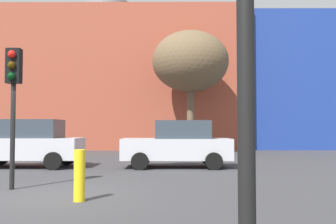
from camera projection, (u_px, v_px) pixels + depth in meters
name	position (u px, v px, depth m)	size (l,w,h in m)	color
ground_plane	(46.00, 196.00, 8.72)	(200.00, 200.00, 0.00)	#38383A
building_backdrop	(106.00, 86.00, 33.21)	(40.17, 12.71, 12.56)	#9E4733
parked_car_1	(27.00, 144.00, 15.19)	(4.39, 2.15, 1.90)	silver
parked_car_2	(178.00, 144.00, 15.16)	(4.29, 2.11, 1.86)	silver
traffic_light_island	(13.00, 85.00, 9.72)	(0.36, 0.36, 3.59)	black
bare_tree_0	(190.00, 62.00, 24.17)	(4.85, 4.85, 7.75)	brown
bollard_yellow_0	(80.00, 175.00, 8.07)	(0.24, 0.24, 1.09)	yellow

